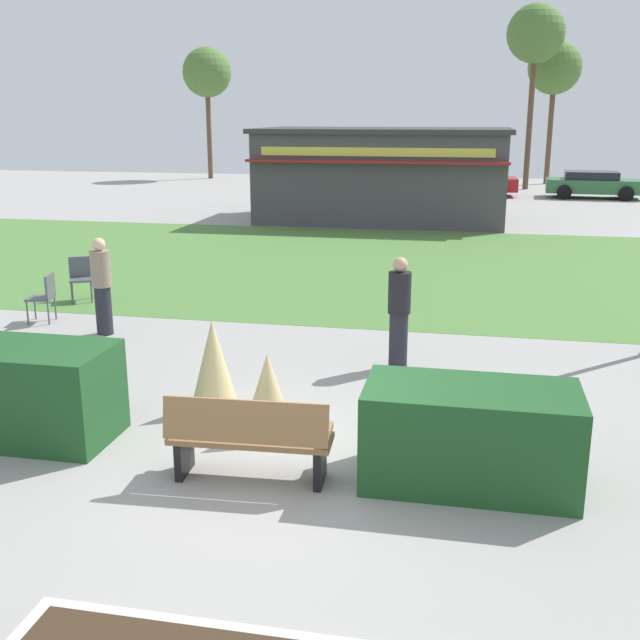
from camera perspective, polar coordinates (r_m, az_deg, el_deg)
The scene contains 19 objects.
ground_plane at distance 8.25m, azimuth -2.40°, elevation -11.50°, with size 80.00×80.00×0.00m, color #999691.
lawn_patch at distance 19.33m, azimuth 5.94°, elevation 4.09°, with size 36.00×12.00×0.01m, color #4C7A38.
park_bench at distance 7.94m, azimuth -5.35°, elevation -8.84°, with size 1.72×0.61×0.95m.
hedge_left at distance 9.53m, azimuth -20.90°, elevation -5.13°, with size 1.92×1.10×1.12m, color #1E4C23.
hedge_right at distance 8.01m, azimuth 11.21°, elevation -8.54°, with size 2.17×1.10×1.04m, color #1E4C23.
ornamental_grass_behind_left at distance 8.97m, azimuth -3.94°, elevation -5.68°, with size 0.65×0.65×1.03m, color #D1BC7F.
ornamental_grass_behind_right at distance 9.82m, azimuth -8.01°, elevation -3.36°, with size 0.63×0.63×1.21m, color #D1BC7F.
trash_bin at distance 10.29m, azimuth -16.83°, elevation -3.91°, with size 0.52×0.52×0.90m, color #2D4233.
food_kiosk at distance 27.64m, azimuth 4.78°, elevation 10.85°, with size 8.78×5.31×3.23m.
cafe_chair_west at distance 14.76m, azimuth -19.97°, elevation 1.85°, with size 0.52×0.52×0.89m.
cafe_chair_east at distance 16.28m, azimuth -17.54°, elevation 3.24°, with size 0.59×0.59×0.89m.
person_strolling at distance 13.54m, azimuth -16.07°, elevation 2.48°, with size 0.34×0.34×1.69m.
person_standing at distance 11.33m, azimuth 5.96°, elevation 0.59°, with size 0.34×0.34×1.69m.
parked_car_west_slot at distance 37.08m, azimuth 3.01°, elevation 10.47°, with size 4.31×2.27×1.20m.
parked_car_center_slot at distance 36.67m, azimuth 11.19°, elevation 10.15°, with size 4.28×2.21×1.20m.
parked_car_east_slot at distance 37.05m, azimuth 19.84°, elevation 9.60°, with size 4.31×2.27×1.20m.
tree_left_bg at distance 40.61m, azimuth 15.91°, elevation 19.87°, with size 2.80×2.80×8.88m.
tree_right_bg at distance 43.99m, azimuth 17.22°, elevation 17.59°, with size 2.80×2.80×7.48m.
tree_center_bg at distance 46.26m, azimuth -8.49°, elevation 17.85°, with size 2.80×2.80×7.41m.
Camera 1 is at (1.80, -7.15, 3.71)m, focal length 42.60 mm.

